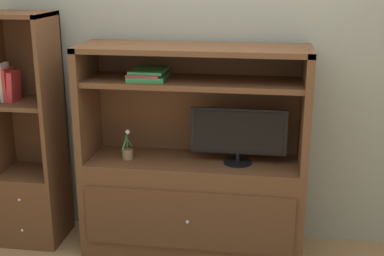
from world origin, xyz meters
TOP-DOWN VIEW (x-y plane):
  - painted_rear_wall at (0.00, 0.75)m, footprint 6.00×0.10m
  - media_console at (0.00, 0.40)m, footprint 1.56×0.51m
  - tv_monitor at (0.31, 0.38)m, footprint 0.66×0.20m
  - potted_plant at (-0.46, 0.36)m, footprint 0.07×0.13m
  - magazine_stack at (-0.30, 0.40)m, footprint 0.26×0.34m
  - bookshelf_tall at (-1.23, 0.41)m, footprint 0.46×0.43m
  - upright_book_row at (-1.33, 0.40)m, footprint 0.14×0.15m

SIDE VIEW (x-z plane):
  - media_console at x=0.00m, z-range -0.25..1.25m
  - bookshelf_tall at x=-1.23m, z-range -0.29..1.41m
  - potted_plant at x=-0.46m, z-range 0.64..0.86m
  - tv_monitor at x=0.31m, z-range 0.72..1.11m
  - upright_book_row at x=-1.33m, z-range 1.06..1.34m
  - magazine_stack at x=-0.30m, z-range 1.27..1.34m
  - painted_rear_wall at x=0.00m, z-range 0.00..2.80m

